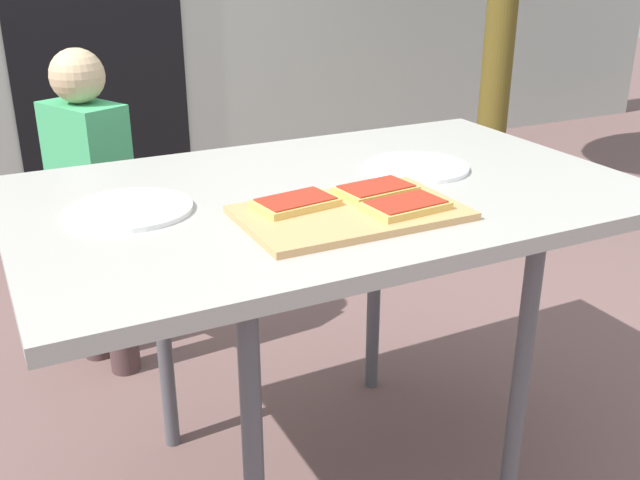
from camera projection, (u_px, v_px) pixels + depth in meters
The scene contains 9 objects.
ground_plane at pixel (327, 477), 1.83m from camera, with size 16.00×16.00×0.00m, color brown.
dining_table at pixel (328, 214), 1.56m from camera, with size 1.30×0.82×0.76m.
cutting_board at pixel (350, 213), 1.38m from camera, with size 0.42×0.26×0.01m, color tan.
pizza_slice_near_right at pixel (406, 206), 1.37m from camera, with size 0.16×0.11×0.02m.
pizza_slice_far_left at pixel (296, 203), 1.39m from camera, with size 0.16×0.11×0.02m.
pizza_slice_far_right at pixel (376, 190), 1.46m from camera, with size 0.16×0.11×0.02m.
plate_white_left at pixel (131, 209), 1.41m from camera, with size 0.24×0.24×0.01m, color white.
plate_white_right at pixel (417, 167), 1.67m from camera, with size 0.24×0.24×0.01m, color white.
child_left at pixel (92, 199), 2.12m from camera, with size 0.23×0.28×0.98m.
Camera 1 is at (-0.67, -1.30, 1.24)m, focal length 40.99 mm.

